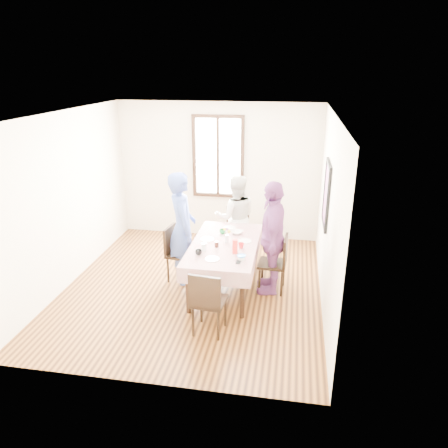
{
  "coord_description": "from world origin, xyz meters",
  "views": [
    {
      "loc": [
        1.49,
        -5.86,
        3.33
      ],
      "look_at": [
        0.5,
        0.0,
        1.1
      ],
      "focal_mm": 34.0,
      "sensor_mm": 36.0,
      "label": 1
    }
  ],
  "objects": [
    {
      "name": "back_wall",
      "position": [
        0.0,
        2.25,
        1.35
      ],
      "size": [
        4.0,
        0.0,
        4.0
      ],
      "primitive_type": "plane",
      "rotation": [
        1.57,
        0.0,
        0.0
      ],
      "color": "beige",
      "rests_on": "ground"
    },
    {
      "name": "dining_table",
      "position": [
        0.5,
        0.05,
        0.38
      ],
      "size": [
        0.89,
        1.74,
        0.75
      ],
      "primitive_type": "cube",
      "color": "black",
      "rests_on": "ground"
    },
    {
      "name": "butter_lid",
      "position": [
        0.83,
        -0.48,
        0.82
      ],
      "size": [
        0.12,
        0.12,
        0.01
      ],
      "primitive_type": "cylinder",
      "color": "blue",
      "rests_on": "butter_tub"
    },
    {
      "name": "juice_carton",
      "position": [
        0.7,
        -0.27,
        0.87
      ],
      "size": [
        0.07,
        0.07,
        0.21
      ],
      "primitive_type": "cube",
      "color": "red",
      "rests_on": "tablecloth"
    },
    {
      "name": "person_left",
      "position": [
        -0.23,
        0.22,
        0.91
      ],
      "size": [
        0.67,
        0.78,
        1.82
      ],
      "primitive_type": "imported",
      "rotation": [
        0.0,
        0.0,
        1.98
      ],
      "color": "#3C509A",
      "rests_on": "ground"
    },
    {
      "name": "flower_bunch",
      "position": [
        0.52,
        0.1,
        0.93
      ],
      "size": [
        0.09,
        0.09,
        0.1
      ],
      "primitive_type": null,
      "color": "yellow",
      "rests_on": "flower_vase"
    },
    {
      "name": "art_poster",
      "position": [
        1.98,
        0.3,
        1.55
      ],
      "size": [
        0.04,
        0.76,
        0.96
      ],
      "primitive_type": "cube",
      "color": "red",
      "rests_on": "right_wall"
    },
    {
      "name": "chair_right",
      "position": [
        1.24,
        0.11,
        0.46
      ],
      "size": [
        0.44,
        0.44,
        0.91
      ],
      "primitive_type": "cube",
      "rotation": [
        0.0,
        0.0,
        1.52
      ],
      "color": "black",
      "rests_on": "ground"
    },
    {
      "name": "person_far",
      "position": [
        0.5,
        1.23,
        0.77
      ],
      "size": [
        0.86,
        0.73,
        1.55
      ],
      "primitive_type": "imported",
      "rotation": [
        0.0,
        0.0,
        3.36
      ],
      "color": "beige",
      "rests_on": "ground"
    },
    {
      "name": "person_right",
      "position": [
        1.22,
        0.11,
        0.89
      ],
      "size": [
        0.48,
        1.06,
        1.77
      ],
      "primitive_type": "imported",
      "rotation": [
        0.0,
        0.0,
        -1.52
      ],
      "color": "#763975",
      "rests_on": "ground"
    },
    {
      "name": "tablecloth",
      "position": [
        0.5,
        0.05,
        0.76
      ],
      "size": [
        1.01,
        1.86,
        0.01
      ],
      "primitive_type": "cube",
      "color": "#4F0109",
      "rests_on": "dining_table"
    },
    {
      "name": "plate_right",
      "position": [
        0.8,
        0.19,
        0.77
      ],
      "size": [
        0.2,
        0.2,
        0.01
      ],
      "primitive_type": "cylinder",
      "color": "white",
      "rests_on": "tablecloth"
    },
    {
      "name": "ground",
      "position": [
        0.0,
        0.0,
        0.0
      ],
      "size": [
        4.5,
        4.5,
        0.0
      ],
      "primitive_type": "plane",
      "color": "black",
      "rests_on": "ground"
    },
    {
      "name": "plate_far",
      "position": [
        0.47,
        0.72,
        0.77
      ],
      "size": [
        0.2,
        0.2,
        0.01
      ],
      "primitive_type": "cylinder",
      "color": "white",
      "rests_on": "tablecloth"
    },
    {
      "name": "smartphone",
      "position": [
        0.79,
        -0.57,
        0.77
      ],
      "size": [
        0.06,
        0.13,
        0.01
      ],
      "primitive_type": "cube",
      "color": "black",
      "rests_on": "tablecloth"
    },
    {
      "name": "plate_left",
      "position": [
        0.2,
        0.16,
        0.77
      ],
      "size": [
        0.2,
        0.2,
        0.01
      ],
      "primitive_type": "cylinder",
      "color": "white",
      "rests_on": "tablecloth"
    },
    {
      "name": "chair_left",
      "position": [
        -0.25,
        0.22,
        0.46
      ],
      "size": [
        0.47,
        0.47,
        0.91
      ],
      "primitive_type": "cube",
      "rotation": [
        0.0,
        0.0,
        -1.71
      ],
      "color": "black",
      "rests_on": "ground"
    },
    {
      "name": "plate_near",
      "position": [
        0.42,
        -0.54,
        0.77
      ],
      "size": [
        0.2,
        0.2,
        0.01
      ],
      "primitive_type": "cylinder",
      "color": "white",
      "rests_on": "tablecloth"
    },
    {
      "name": "mug_black",
      "position": [
        0.19,
        -0.42,
        0.8
      ],
      "size": [
        0.12,
        0.12,
        0.08
      ],
      "primitive_type": "imported",
      "rotation": [
        0.0,
        0.0,
        0.18
      ],
      "color": "black",
      "rests_on": "tablecloth"
    },
    {
      "name": "right_wall",
      "position": [
        2.0,
        0.0,
        1.35
      ],
      "size": [
        0.0,
        4.5,
        4.5
      ],
      "primitive_type": "plane",
      "rotation": [
        1.57,
        0.0,
        -1.57
      ],
      "color": "beige",
      "rests_on": "ground"
    },
    {
      "name": "butter_tub",
      "position": [
        0.83,
        -0.48,
        0.79
      ],
      "size": [
        0.11,
        0.11,
        0.05
      ],
      "primitive_type": "cylinder",
      "color": "white",
      "rests_on": "tablecloth"
    },
    {
      "name": "chair_near",
      "position": [
        0.5,
        -1.15,
        0.46
      ],
      "size": [
        0.46,
        0.46,
        0.91
      ],
      "primitive_type": "cube",
      "rotation": [
        0.0,
        0.0,
        -0.11
      ],
      "color": "black",
      "rests_on": "ground"
    },
    {
      "name": "serving_bowl",
      "position": [
        0.62,
        0.48,
        0.79
      ],
      "size": [
        0.25,
        0.25,
        0.05
      ],
      "primitive_type": "imported",
      "rotation": [
        0.0,
        0.0,
        -0.4
      ],
      "color": "white",
      "rests_on": "tablecloth"
    },
    {
      "name": "drinking_glass",
      "position": [
        0.24,
        -0.26,
        0.82
      ],
      "size": [
        0.08,
        0.08,
        0.11
      ],
      "primitive_type": "cylinder",
      "color": "silver",
      "rests_on": "tablecloth"
    },
    {
      "name": "window_pane",
      "position": [
        0.0,
        2.24,
        1.65
      ],
      "size": [
        0.9,
        0.02,
        1.5
      ],
      "primitive_type": "cube",
      "color": "white",
      "rests_on": "back_wall"
    },
    {
      "name": "mug_flag",
      "position": [
        0.77,
        -0.08,
        0.8
      ],
      "size": [
        0.11,
        0.11,
        0.08
      ],
      "primitive_type": "imported",
      "rotation": [
        0.0,
        0.0,
        0.32
      ],
      "color": "red",
      "rests_on": "tablecloth"
    },
    {
      "name": "window_frame",
      "position": [
        0.0,
        2.23,
        1.65
      ],
      "size": [
        1.02,
        0.06,
        1.62
      ],
      "primitive_type": "cube",
      "color": "black",
      "rests_on": "back_wall"
    },
    {
      "name": "flower_vase",
      "position": [
        0.52,
        0.1,
        0.82
      ],
      "size": [
        0.06,
        0.06,
        0.12
      ],
      "primitive_type": "cylinder",
      "color": "silver",
      "rests_on": "tablecloth"
    },
    {
      "name": "jam_jar",
      "position": [
        0.4,
        -0.1,
        0.81
      ],
      "size": [
        0.06,
        0.06,
        0.09
      ],
      "primitive_type": "cylinder",
      "color": "black",
      "rests_on": "tablecloth"
    },
    {
      "name": "mug_green",
      "position": [
        0.39,
        0.45,
        0.8
      ],
      "size": [
        0.11,
        0.11,
        0.08
      ],
      "primitive_type": "imported",
      "rotation": [
        0.0,
        0.0,
        -0.13
      ],
      "color": "#0C7226",
      "rests_on": "tablecloth"
    },
    {
      "name": "chair_far",
      "position": [
        0.5,
        1.25,
        0.46
      ],
      "size": [
        0.45,
        0.45,
        0.91
      ],
      "primitive_type": "cube",
      "rotation": [
        0.0,
        0.0,
        3.07
      ],
      "color": "black",
      "rests_on": "ground"
    }
  ]
}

